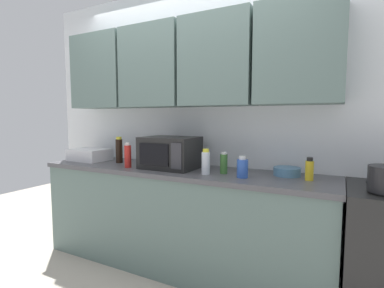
% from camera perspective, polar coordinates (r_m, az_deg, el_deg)
% --- Properties ---
extents(wall_back_with_cabinets, '(3.51, 0.38, 2.60)m').
position_cam_1_polar(wall_back_with_cabinets, '(2.74, -0.54, 10.02)').
color(wall_back_with_cabinets, white).
rests_on(wall_back_with_cabinets, ground_plane).
extents(counter_run, '(2.64, 0.63, 0.90)m').
position_cam_1_polar(counter_run, '(2.68, -2.92, -14.34)').
color(counter_run, slate).
rests_on(counter_run, ground_plane).
extents(microwave, '(0.48, 0.37, 0.28)m').
position_cam_1_polar(microwave, '(2.57, -4.37, -1.70)').
color(microwave, black).
rests_on(microwave, counter_run).
extents(dish_rack, '(0.38, 0.30, 0.12)m').
position_cam_1_polar(dish_rack, '(3.23, -19.53, -2.01)').
color(dish_rack, silver).
rests_on(dish_rack, counter_run).
extents(bottle_soy_dark, '(0.07, 0.07, 0.26)m').
position_cam_1_polar(bottle_soy_dark, '(2.97, -14.21, -1.21)').
color(bottle_soy_dark, black).
rests_on(bottle_soy_dark, counter_run).
extents(bottle_green_oil, '(0.06, 0.06, 0.17)m').
position_cam_1_polar(bottle_green_oil, '(2.34, 6.30, -3.82)').
color(bottle_green_oil, '#386B2D').
rests_on(bottle_green_oil, counter_run).
extents(bottle_red_sauce, '(0.06, 0.06, 0.23)m').
position_cam_1_polar(bottle_red_sauce, '(2.67, -12.57, -2.28)').
color(bottle_red_sauce, red).
rests_on(bottle_red_sauce, counter_run).
extents(bottle_blue_cleaner, '(0.08, 0.08, 0.16)m').
position_cam_1_polar(bottle_blue_cleaner, '(2.21, 9.94, -4.66)').
color(bottle_blue_cleaner, '#2D56B7').
rests_on(bottle_blue_cleaner, counter_run).
extents(bottle_yellow_mustard, '(0.06, 0.06, 0.17)m').
position_cam_1_polar(bottle_yellow_mustard, '(2.24, 22.19, -4.72)').
color(bottle_yellow_mustard, gold).
rests_on(bottle_yellow_mustard, counter_run).
extents(bottle_clear_tall, '(0.07, 0.07, 0.20)m').
position_cam_1_polar(bottle_clear_tall, '(2.30, 2.74, -3.63)').
color(bottle_clear_tall, silver).
rests_on(bottle_clear_tall, counter_run).
extents(bowl_ceramic_small, '(0.21, 0.21, 0.06)m').
position_cam_1_polar(bowl_ceramic_small, '(2.37, 18.26, -5.18)').
color(bowl_ceramic_small, teal).
rests_on(bowl_ceramic_small, counter_run).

